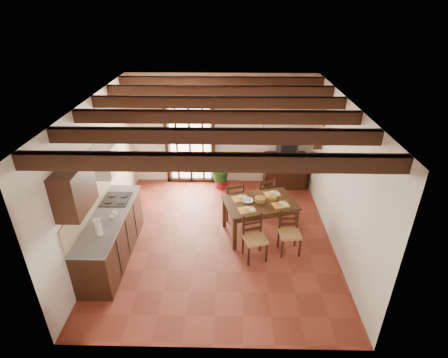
{
  "coord_description": "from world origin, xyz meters",
  "views": [
    {
      "loc": [
        0.23,
        -5.72,
        4.39
      ],
      "look_at": [
        0.1,
        0.4,
        1.15
      ],
      "focal_mm": 28.0,
      "sensor_mm": 36.0,
      "label": 1
    }
  ],
  "objects_px": {
    "chair_far_left": "(233,206)",
    "crt_tv": "(287,148)",
    "chair_far_right": "(263,201)",
    "chair_near_left": "(254,246)",
    "sideboard": "(285,171)",
    "pendant_lamp": "(263,137)",
    "kitchen_counter": "(111,236)",
    "chair_near_right": "(289,240)",
    "dining_table": "(260,206)",
    "potted_plant": "(221,167)"
  },
  "relations": [
    {
      "from": "chair_far_right",
      "to": "sideboard",
      "type": "distance_m",
      "value": 1.41
    },
    {
      "from": "sideboard",
      "to": "crt_tv",
      "type": "bearing_deg",
      "value": -91.92
    },
    {
      "from": "chair_far_left",
      "to": "chair_far_right",
      "type": "distance_m",
      "value": 0.69
    },
    {
      "from": "dining_table",
      "to": "sideboard",
      "type": "distance_m",
      "value": 2.18
    },
    {
      "from": "chair_far_right",
      "to": "sideboard",
      "type": "relative_size",
      "value": 0.88
    },
    {
      "from": "dining_table",
      "to": "chair_far_right",
      "type": "xyz_separation_m",
      "value": [
        0.14,
        0.78,
        -0.37
      ]
    },
    {
      "from": "crt_tv",
      "to": "pendant_lamp",
      "type": "bearing_deg",
      "value": -115.1
    },
    {
      "from": "kitchen_counter",
      "to": "sideboard",
      "type": "distance_m",
      "value": 4.55
    },
    {
      "from": "chair_far_right",
      "to": "potted_plant",
      "type": "height_order",
      "value": "potted_plant"
    },
    {
      "from": "chair_near_left",
      "to": "crt_tv",
      "type": "height_order",
      "value": "crt_tv"
    },
    {
      "from": "chair_near_right",
      "to": "chair_far_right",
      "type": "bearing_deg",
      "value": 100.71
    },
    {
      "from": "chair_far_left",
      "to": "crt_tv",
      "type": "distance_m",
      "value": 2.1
    },
    {
      "from": "kitchen_counter",
      "to": "chair_near_right",
      "type": "xyz_separation_m",
      "value": [
        3.31,
        0.22,
        -0.21
      ]
    },
    {
      "from": "kitchen_counter",
      "to": "chair_far_left",
      "type": "relative_size",
      "value": 2.55
    },
    {
      "from": "kitchen_counter",
      "to": "dining_table",
      "type": "height_order",
      "value": "kitchen_counter"
    },
    {
      "from": "chair_near_left",
      "to": "chair_far_right",
      "type": "height_order",
      "value": "chair_far_right"
    },
    {
      "from": "chair_near_right",
      "to": "potted_plant",
      "type": "relative_size",
      "value": 0.43
    },
    {
      "from": "kitchen_counter",
      "to": "potted_plant",
      "type": "height_order",
      "value": "potted_plant"
    },
    {
      "from": "dining_table",
      "to": "chair_far_left",
      "type": "distance_m",
      "value": 0.87
    },
    {
      "from": "kitchen_counter",
      "to": "chair_near_right",
      "type": "bearing_deg",
      "value": 3.81
    },
    {
      "from": "chair_near_left",
      "to": "chair_far_left",
      "type": "height_order",
      "value": "chair_far_left"
    },
    {
      "from": "potted_plant",
      "to": "dining_table",
      "type": "bearing_deg",
      "value": -67.19
    },
    {
      "from": "chair_near_left",
      "to": "dining_table",
      "type": "bearing_deg",
      "value": 62.69
    },
    {
      "from": "sideboard",
      "to": "pendant_lamp",
      "type": "distance_m",
      "value": 2.65
    },
    {
      "from": "chair_far_left",
      "to": "sideboard",
      "type": "xyz_separation_m",
      "value": [
        1.32,
        1.44,
        0.16
      ]
    },
    {
      "from": "chair_far_left",
      "to": "sideboard",
      "type": "bearing_deg",
      "value": -148.56
    },
    {
      "from": "crt_tv",
      "to": "pendant_lamp",
      "type": "distance_m",
      "value": 2.3
    },
    {
      "from": "dining_table",
      "to": "crt_tv",
      "type": "height_order",
      "value": "crt_tv"
    },
    {
      "from": "pendant_lamp",
      "to": "chair_near_left",
      "type": "bearing_deg",
      "value": -98.92
    },
    {
      "from": "dining_table",
      "to": "potted_plant",
      "type": "xyz_separation_m",
      "value": [
        -0.82,
        1.96,
        -0.08
      ]
    },
    {
      "from": "chair_far_right",
      "to": "sideboard",
      "type": "bearing_deg",
      "value": -141.74
    },
    {
      "from": "kitchen_counter",
      "to": "chair_far_right",
      "type": "xyz_separation_m",
      "value": [
        2.91,
        1.58,
        -0.19
      ]
    },
    {
      "from": "kitchen_counter",
      "to": "chair_far_right",
      "type": "relative_size",
      "value": 2.48
    },
    {
      "from": "kitchen_counter",
      "to": "chair_near_left",
      "type": "relative_size",
      "value": 2.58
    },
    {
      "from": "chair_near_left",
      "to": "crt_tv",
      "type": "distance_m",
      "value": 3.05
    },
    {
      "from": "chair_near_left",
      "to": "chair_far_right",
      "type": "relative_size",
      "value": 0.96
    },
    {
      "from": "chair_far_left",
      "to": "pendant_lamp",
      "type": "relative_size",
      "value": 1.05
    },
    {
      "from": "chair_far_left",
      "to": "crt_tv",
      "type": "xyz_separation_m",
      "value": [
        1.32,
        1.43,
        0.79
      ]
    },
    {
      "from": "dining_table",
      "to": "chair_far_left",
      "type": "xyz_separation_m",
      "value": [
        -0.53,
        0.58,
        -0.38
      ]
    },
    {
      "from": "dining_table",
      "to": "pendant_lamp",
      "type": "distance_m",
      "value": 1.43
    },
    {
      "from": "chair_near_left",
      "to": "chair_near_right",
      "type": "relative_size",
      "value": 1.03
    },
    {
      "from": "chair_near_right",
      "to": "potted_plant",
      "type": "bearing_deg",
      "value": 112.7
    },
    {
      "from": "chair_near_right",
      "to": "chair_near_left",
      "type": "bearing_deg",
      "value": -169.36
    },
    {
      "from": "chair_far_right",
      "to": "chair_near_left",
      "type": "bearing_deg",
      "value": 55.78
    },
    {
      "from": "potted_plant",
      "to": "pendant_lamp",
      "type": "distance_m",
      "value": 2.53
    },
    {
      "from": "kitchen_counter",
      "to": "chair_far_right",
      "type": "height_order",
      "value": "kitchen_counter"
    },
    {
      "from": "dining_table",
      "to": "chair_near_left",
      "type": "xyz_separation_m",
      "value": [
        -0.14,
        -0.78,
        -0.38
      ]
    },
    {
      "from": "chair_far_right",
      "to": "crt_tv",
      "type": "height_order",
      "value": "crt_tv"
    },
    {
      "from": "crt_tv",
      "to": "chair_near_left",
      "type": "bearing_deg",
      "value": -111.06
    },
    {
      "from": "chair_near_left",
      "to": "chair_far_right",
      "type": "bearing_deg",
      "value": 62.63
    }
  ]
}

